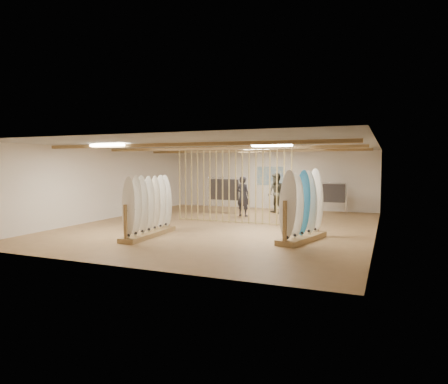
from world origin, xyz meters
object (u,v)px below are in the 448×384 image
at_px(clothing_rack_b, 331,193).
at_px(shopper_b, 276,191).
at_px(clothing_rack_a, 226,189).
at_px(rack_left, 149,216).
at_px(rack_right, 302,217).
at_px(shopper_a, 243,193).

height_order(clothing_rack_b, shopper_b, shopper_b).
bearing_deg(shopper_b, clothing_rack_b, 60.08).
bearing_deg(shopper_b, clothing_rack_a, -126.93).
distance_m(rack_left, clothing_rack_a, 6.27).
xyz_separation_m(rack_left, shopper_b, (2.10, 6.85, 0.39)).
height_order(clothing_rack_a, clothing_rack_b, clothing_rack_a).
relative_size(rack_right, shopper_b, 1.09).
height_order(rack_left, clothing_rack_b, rack_left).
relative_size(shopper_a, shopper_b, 0.94).
bearing_deg(rack_right, shopper_b, 126.63).
distance_m(shopper_a, shopper_b, 1.73).
relative_size(clothing_rack_a, shopper_b, 0.80).
distance_m(rack_left, shopper_a, 5.58).
height_order(shopper_a, shopper_b, shopper_b).
bearing_deg(clothing_rack_a, rack_left, -86.12).
distance_m(rack_right, clothing_rack_b, 6.75).
relative_size(clothing_rack_b, shopper_b, 0.69).
bearing_deg(clothing_rack_a, shopper_b, 18.74).
height_order(rack_right, shopper_b, rack_right).
bearing_deg(rack_right, rack_left, -152.20).
xyz_separation_m(clothing_rack_b, shopper_b, (-2.21, -0.91, 0.10)).
distance_m(rack_right, clothing_rack_a, 6.90).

